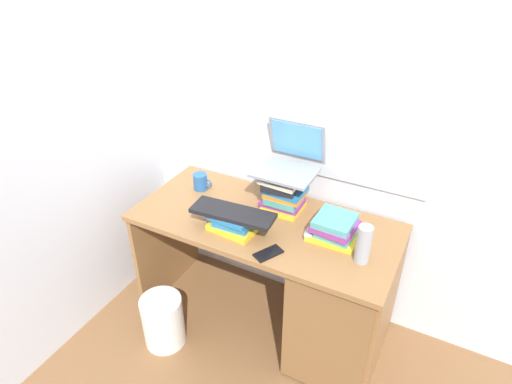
{
  "coord_description": "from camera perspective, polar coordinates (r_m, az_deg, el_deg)",
  "views": [
    {
      "loc": [
        0.82,
        -1.66,
        2.06
      ],
      "look_at": [
        -0.04,
        -0.03,
        0.92
      ],
      "focal_mm": 30.77,
      "sensor_mm": 36.0,
      "label": 1
    }
  ],
  "objects": [
    {
      "name": "book_stack_side",
      "position": [
        2.16,
        10.23,
        -4.63
      ],
      "size": [
        0.24,
        0.21,
        0.12
      ],
      "color": "yellow",
      "rests_on": "desk"
    },
    {
      "name": "computer_mouse",
      "position": [
        2.18,
        7.06,
        -5.32
      ],
      "size": [
        0.06,
        0.1,
        0.04
      ],
      "primitive_type": "ellipsoid",
      "color": "#A5A8AD",
      "rests_on": "desk"
    },
    {
      "name": "book_stack_keyboard_riser",
      "position": [
        2.19,
        -3.02,
        -3.94
      ],
      "size": [
        0.24,
        0.17,
        0.09
      ],
      "color": "yellow",
      "rests_on": "desk"
    },
    {
      "name": "mug",
      "position": [
        2.54,
        -7.21,
        1.34
      ],
      "size": [
        0.12,
        0.08,
        0.1
      ],
      "color": "#265999",
      "rests_on": "desk"
    },
    {
      "name": "laptop",
      "position": [
        2.28,
        4.43,
        4.34
      ],
      "size": [
        0.31,
        0.3,
        0.24
      ],
      "color": "gray",
      "rests_on": "book_stack_tall"
    },
    {
      "name": "wall_left",
      "position": [
        2.55,
        -18.79,
        12.83
      ],
      "size": [
        0.05,
        6.0,
        2.6
      ],
      "primitive_type": "cube",
      "color": "silver",
      "rests_on": "ground"
    },
    {
      "name": "keyboard",
      "position": [
        2.16,
        -3.03,
        -2.73
      ],
      "size": [
        0.43,
        0.17,
        0.02
      ],
      "primitive_type": "cube",
      "rotation": [
        0.0,
        0.0,
        0.08
      ],
      "color": "black",
      "rests_on": "book_stack_keyboard_riser"
    },
    {
      "name": "wastebasket",
      "position": [
        2.6,
        -11.97,
        -16.05
      ],
      "size": [
        0.23,
        0.23,
        0.31
      ],
      "primitive_type": "cylinder",
      "color": "silver",
      "rests_on": "ground"
    },
    {
      "name": "cell_phone",
      "position": [
        2.06,
        1.62,
        -7.97
      ],
      "size": [
        0.12,
        0.15,
        0.01
      ],
      "primitive_type": "cube",
      "rotation": [
        0.0,
        0.0,
        -0.49
      ],
      "color": "black",
      "rests_on": "desk"
    },
    {
      "name": "wall_back",
      "position": [
        2.31,
        5.48,
        12.49
      ],
      "size": [
        6.0,
        0.06,
        2.6
      ],
      "color": "silver",
      "rests_on": "ground"
    },
    {
      "name": "desk",
      "position": [
        2.38,
        8.54,
        -12.81
      ],
      "size": [
        1.38,
        0.63,
        0.74
      ],
      "color": "olive",
      "rests_on": "ground"
    },
    {
      "name": "book_stack_tall",
      "position": [
        2.32,
        3.58,
        0.06
      ],
      "size": [
        0.23,
        0.2,
        0.22
      ],
      "color": "yellow",
      "rests_on": "desk"
    },
    {
      "name": "water_bottle",
      "position": [
        2.03,
        13.8,
        -6.62
      ],
      "size": [
        0.07,
        0.07,
        0.19
      ],
      "primitive_type": "cylinder",
      "color": "#999EA5",
      "rests_on": "desk"
    },
    {
      "name": "ground_plane",
      "position": [
        2.77,
        0.99,
        -16.17
      ],
      "size": [
        6.0,
        6.0,
        0.0
      ],
      "primitive_type": "plane",
      "color": "brown"
    }
  ]
}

